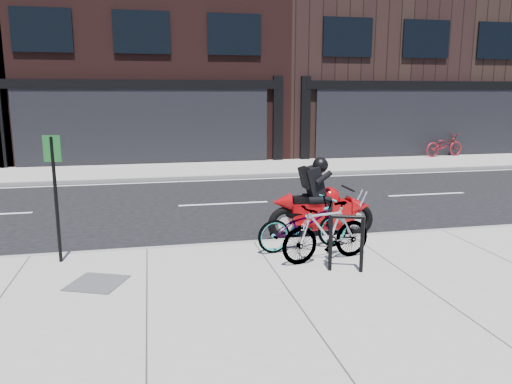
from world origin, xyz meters
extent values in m
plane|color=black|center=(0.00, 0.00, 0.00)|extent=(120.00, 120.00, 0.00)
cube|color=gray|center=(0.00, -5.00, 0.07)|extent=(60.00, 6.00, 0.13)
cube|color=gray|center=(0.00, 7.75, 0.07)|extent=(60.00, 3.50, 0.13)
cube|color=black|center=(10.00, 14.50, 6.25)|extent=(12.00, 10.00, 12.50)
cylinder|color=black|center=(0.88, -3.75, 0.58)|extent=(0.06, 0.06, 0.89)
cylinder|color=black|center=(1.34, -3.92, 0.58)|extent=(0.06, 0.06, 0.89)
cylinder|color=black|center=(1.11, -3.83, 1.02)|extent=(0.48, 0.23, 0.06)
imported|color=gray|center=(0.79, -2.60, 0.60)|extent=(1.86, 0.89, 0.94)
imported|color=gray|center=(0.98, -3.28, 0.63)|extent=(1.73, 0.80, 1.00)
torus|color=black|center=(2.25, -1.59, 0.35)|extent=(0.72, 0.16, 0.71)
torus|color=black|center=(0.72, -1.61, 0.35)|extent=(0.72, 0.16, 0.71)
cube|color=#900609|center=(1.48, -1.60, 0.56)|extent=(1.30, 0.42, 0.41)
cone|color=#900609|center=(2.30, -1.59, 0.63)|extent=(0.49, 0.48, 0.48)
sphere|color=#900609|center=(1.64, -1.60, 0.84)|extent=(0.43, 0.43, 0.43)
cube|color=black|center=(1.15, -1.60, 0.82)|extent=(0.60, 0.31, 0.13)
cylinder|color=silver|center=(0.88, -1.41, 0.32)|extent=(0.60, 0.10, 0.10)
cube|color=black|center=(1.30, -1.60, 1.19)|extent=(0.43, 0.39, 0.64)
cube|color=black|center=(1.13, -1.60, 1.28)|extent=(0.26, 0.33, 0.44)
sphere|color=black|center=(1.43, -1.60, 1.52)|extent=(0.31, 0.31, 0.31)
imported|color=maroon|center=(10.96, 9.00, 0.63)|extent=(2.00, 0.95, 1.01)
cube|color=#545457|center=(-2.73, -3.56, 0.14)|extent=(0.98, 0.98, 0.02)
cylinder|color=black|center=(-3.42, -2.40, 1.18)|extent=(0.06, 0.06, 2.11)
cube|color=#185520|center=(-3.42, -2.40, 2.04)|extent=(0.28, 0.08, 0.43)
camera|label=1|loc=(-1.87, -10.94, 2.93)|focal=35.00mm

